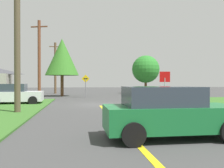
# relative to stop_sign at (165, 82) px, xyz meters

# --- Properties ---
(ground_plane) EXTENTS (120.00, 120.00, 0.00)m
(ground_plane) POSITION_rel_stop_sign_xyz_m (-4.65, 1.84, -1.78)
(ground_plane) COLOR #3F3F3F
(lane_stripe_center) EXTENTS (0.20, 14.00, 0.01)m
(lane_stripe_center) POSITION_rel_stop_sign_xyz_m (-4.65, -6.16, -1.78)
(lane_stripe_center) COLOR yellow
(lane_stripe_center) RESTS_ON ground
(stop_sign) EXTENTS (0.76, 0.17, 2.53)m
(stop_sign) POSITION_rel_stop_sign_xyz_m (0.00, 0.00, 0.00)
(stop_sign) COLOR #9EA0A8
(stop_sign) RESTS_ON ground
(parked_car_near_building) EXTENTS (4.08, 2.21, 1.62)m
(parked_car_near_building) POSITION_rel_stop_sign_xyz_m (-11.22, 3.01, -0.98)
(parked_car_near_building) COLOR silver
(parked_car_near_building) RESTS_ON ground
(car_behind_on_main_road) EXTENTS (4.19, 1.96, 1.62)m
(car_behind_on_main_road) POSITION_rel_stop_sign_xyz_m (-3.48, -9.63, -0.98)
(car_behind_on_main_road) COLOR #196B33
(car_behind_on_main_road) RESTS_ON ground
(utility_pole_near) EXTENTS (1.80, 0.36, 9.44)m
(utility_pole_near) POSITION_rel_stop_sign_xyz_m (-9.68, -2.76, 3.03)
(utility_pole_near) COLOR brown
(utility_pole_near) RESTS_ON ground
(utility_pole_mid) EXTENTS (1.76, 0.62, 8.15)m
(utility_pole_mid) POSITION_rel_stop_sign_xyz_m (-10.27, 8.90, 2.40)
(utility_pole_mid) COLOR brown
(utility_pole_mid) RESTS_ON ground
(utility_pole_far) EXTENTS (1.80, 0.34, 7.76)m
(utility_pole_far) POSITION_rel_stop_sign_xyz_m (-9.69, 20.56, 2.19)
(utility_pole_far) COLOR brown
(utility_pole_far) RESTS_ON ground
(direction_sign) EXTENTS (0.89, 0.21, 2.58)m
(direction_sign) POSITION_rel_stop_sign_xyz_m (-5.46, 9.75, -0.18)
(direction_sign) COLOR slate
(direction_sign) RESTS_ON ground
(oak_tree_left) EXTENTS (4.12, 4.12, 7.12)m
(oak_tree_left) POSITION_rel_stop_sign_xyz_m (-8.22, 13.34, 3.06)
(oak_tree_left) COLOR brown
(oak_tree_left) RESTS_ON ground
(pine_tree_center) EXTENTS (4.14, 4.14, 5.78)m
(pine_tree_center) POSITION_rel_stop_sign_xyz_m (3.88, 18.39, 1.91)
(pine_tree_center) COLOR brown
(pine_tree_center) RESTS_ON ground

